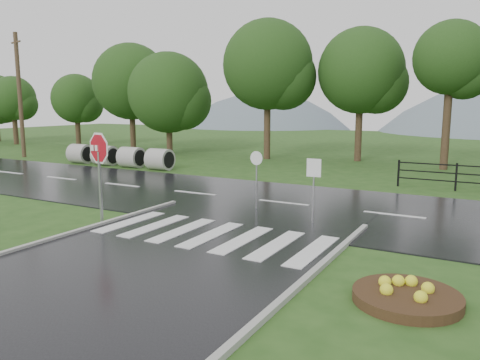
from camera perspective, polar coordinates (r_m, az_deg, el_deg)
The scene contains 11 objects.
ground at distance 9.66m, azimuth -20.13°, elevation -13.75°, with size 120.00×120.00×0.00m, color #274D19.
main_road at distance 17.53m, azimuth 5.32°, elevation -2.91°, with size 90.00×8.00×0.04m, color black.
crosswalk at distance 13.23m, azimuth -3.50°, elevation -6.66°, with size 6.50×2.80×0.02m.
hills at distance 73.35m, azimuth 25.51°, elevation -6.87°, with size 102.00×48.00×48.00m.
treeline at distance 30.51m, azimuth 17.74°, elevation 1.88°, with size 83.20×5.20×10.00m.
culvert_pipes at distance 28.83m, azimuth -14.65°, elevation 2.81°, with size 7.60×1.20×1.20m.
stop_sign at distance 15.07m, azimuth -16.81°, elevation 2.72°, with size 1.32×0.28×3.01m.
flower_bed at distance 9.53m, azimuth 19.68°, elevation -13.07°, with size 2.00×2.00×0.40m.
reg_sign_small at distance 14.41m, azimuth 8.97°, elevation 0.26°, with size 0.46×0.06×2.05m.
reg_sign_round at distance 16.25m, azimuth 2.02°, elevation 0.92°, with size 0.48×0.07×2.07m.
utility_pole_west at distance 36.04m, azimuth -25.27°, elevation 9.38°, with size 1.48×0.50×8.48m.
Camera 1 is at (6.86, -5.71, 3.68)m, focal length 35.00 mm.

